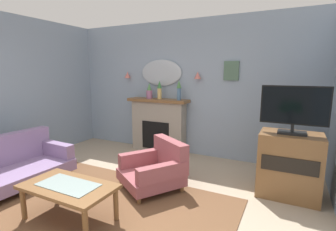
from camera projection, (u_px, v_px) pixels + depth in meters
floor at (84, 228)px, 2.87m from camera, size 6.23×6.85×0.10m
wall_back at (186, 88)px, 5.24m from camera, size 6.23×0.10×2.77m
patterned_rug at (96, 215)px, 3.04m from camera, size 3.20×2.40×0.01m
fireplace at (158, 126)px, 5.43m from camera, size 1.36×0.36×1.16m
mantel_vase_left at (149, 92)px, 5.37m from camera, size 0.13×0.13×0.34m
mantel_vase_centre at (159, 89)px, 5.24m from camera, size 0.10×0.10×0.39m
mantel_vase_right at (179, 89)px, 5.04m from camera, size 0.10×0.10×0.41m
wall_mirror at (161, 73)px, 5.36m from camera, size 0.96×0.06×0.56m
wall_sconce_left at (127, 75)px, 5.70m from camera, size 0.14×0.14×0.14m
wall_sconce_right at (198, 75)px, 4.94m from camera, size 0.14×0.14×0.14m
framed_picture at (231, 71)px, 4.69m from camera, size 0.28×0.03×0.36m
coffee_table at (68, 189)px, 2.88m from camera, size 1.10×0.60×0.45m
floral_couch at (6, 167)px, 3.73m from camera, size 0.93×1.75×0.76m
armchair_beside_couch at (156, 168)px, 3.75m from camera, size 1.12×1.12×0.71m
tv_cabinet at (289, 165)px, 3.47m from camera, size 0.80×0.57×0.90m
tv_flatscreen at (294, 109)px, 3.31m from camera, size 0.84×0.24×0.65m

